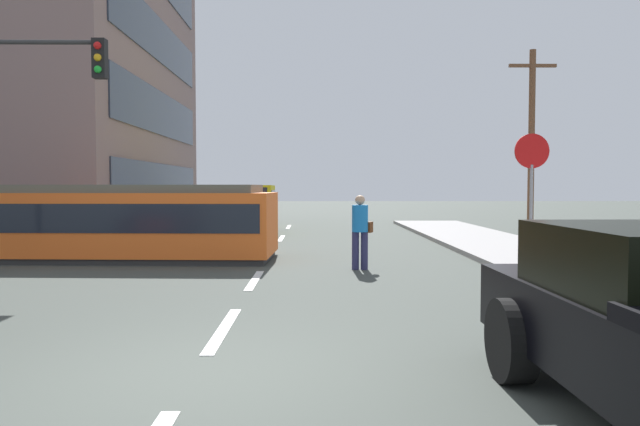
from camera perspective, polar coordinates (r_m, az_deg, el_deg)
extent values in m
plane|color=#3D433E|center=(15.70, -4.90, -4.23)|extent=(120.00, 120.00, 0.00)
cube|color=gray|center=(12.97, 25.24, -5.60)|extent=(3.20, 36.00, 0.14)
cube|color=silver|center=(7.86, -9.38, -11.10)|extent=(0.16, 2.40, 0.01)
cube|color=silver|center=(11.76, -6.38, -6.51)|extent=(0.16, 2.40, 0.01)
cube|color=silver|center=(21.06, -3.79, -2.48)|extent=(0.16, 2.40, 0.01)
cube|color=silver|center=(27.04, -3.08, -1.36)|extent=(0.16, 2.40, 0.01)
cube|color=#2D3847|center=(27.18, -15.11, 2.62)|extent=(0.06, 13.30, 1.92)
cube|color=#2D3847|center=(27.38, -15.19, 9.33)|extent=(0.06, 13.30, 1.92)
cube|color=#2D3847|center=(27.94, -15.27, 15.86)|extent=(0.06, 13.30, 1.92)
cube|color=orange|center=(15.76, -18.76, -0.94)|extent=(7.85, 2.84, 1.56)
cube|color=#2D2D2D|center=(15.84, -18.72, -4.03)|extent=(7.69, 2.71, 0.15)
cube|color=#595C4F|center=(15.74, -18.81, 2.25)|extent=(7.06, 2.43, 0.20)
cube|color=#1E232D|center=(15.75, -18.77, -0.26)|extent=(7.54, 2.87, 0.69)
cube|color=gold|center=(23.52, -7.62, 0.72)|extent=(2.70, 5.33, 1.62)
cube|color=black|center=(20.95, -8.22, 1.16)|extent=(2.25, 0.21, 0.97)
cube|color=black|center=(23.51, -7.63, 1.43)|extent=(2.71, 4.55, 0.65)
cylinder|color=black|center=(21.88, -7.99, -1.14)|extent=(2.58, 1.00, 0.90)
cylinder|color=black|center=(25.22, -7.29, -0.65)|extent=(2.58, 1.00, 0.90)
cylinder|color=#292950|center=(13.16, 3.47, -3.68)|extent=(0.16, 0.16, 0.85)
cylinder|color=#292950|center=(13.18, 4.34, -3.68)|extent=(0.16, 0.16, 0.85)
cylinder|color=blue|center=(13.11, 3.92, -0.53)|extent=(0.36, 0.36, 0.60)
sphere|color=tan|center=(13.10, 3.92, 1.26)|extent=(0.22, 0.22, 0.22)
cube|color=#622F13|center=(13.19, 4.85, -1.38)|extent=(0.18, 0.22, 0.24)
cylinder|color=black|center=(5.96, 18.13, -11.71)|extent=(0.29, 0.80, 0.80)
cylinder|color=gray|center=(13.66, 19.84, -0.17)|extent=(0.07, 0.07, 2.20)
cylinder|color=red|center=(13.67, 19.93, 5.70)|extent=(0.76, 0.04, 0.76)
cylinder|color=#333333|center=(14.31, -25.48, 14.79)|extent=(2.47, 0.10, 0.10)
cube|color=black|center=(13.78, -20.64, 13.87)|extent=(0.28, 0.24, 0.84)
sphere|color=red|center=(13.71, -20.85, 15.00)|extent=(0.16, 0.16, 0.16)
sphere|color=gold|center=(13.66, -20.83, 13.97)|extent=(0.16, 0.16, 0.16)
sphere|color=green|center=(13.61, -20.82, 12.94)|extent=(0.16, 0.16, 0.16)
cylinder|color=brown|center=(23.92, 19.89, 6.43)|extent=(0.24, 0.24, 7.06)
cube|color=brown|center=(24.30, 19.99, 13.33)|extent=(1.80, 0.12, 0.12)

